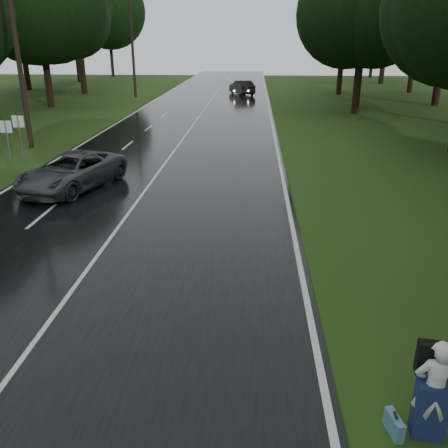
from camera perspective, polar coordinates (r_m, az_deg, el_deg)
The scene contains 15 objects.
ground at distance 10.31m, azimuth -23.55°, elevation -15.37°, with size 160.00×160.00×0.00m, color #254313.
road at distance 28.19m, azimuth -5.61°, elevation 9.35°, with size 12.00×140.00×0.04m, color black.
lane_center at distance 28.19m, azimuth -5.61°, elevation 9.40°, with size 0.12×140.00×0.01m, color silver.
grey_car at distance 20.68m, azimuth -17.97°, elevation 6.10°, with size 2.42×5.25×1.46m, color #4A4D4F.
far_car at distance 55.75m, azimuth 2.18°, elevation 16.21°, with size 1.63×4.68×1.54m, color black.
hitchhiker at distance 8.33m, azimuth 23.98°, elevation -18.14°, with size 0.70×0.64×1.76m.
suitcase at distance 8.56m, azimuth 19.90°, elevation -21.90°, with size 0.14×0.48×0.34m, color teal.
utility_pole_mid at distance 30.05m, azimuth -22.25°, elevation 8.59°, with size 1.80×0.28×10.50m, color black, non-canonical shape.
utility_pole_far at distance 54.06m, azimuth -10.63°, elevation 14.85°, with size 1.80×0.28×9.54m, color black, non-canonical shape.
road_sign_a at distance 25.16m, azimuth -24.21°, elevation 6.05°, with size 0.56×0.10×2.34m, color white, non-canonical shape.
road_sign_b at distance 26.25m, azimuth -23.00°, elevation 6.80°, with size 0.57×0.10×2.39m, color white, non-canonical shape.
tree_left_e at distance 47.96m, azimuth -20.16°, elevation 13.14°, with size 9.69×9.69×15.14m, color black, non-canonical shape.
tree_left_f at distance 59.00m, azimuth -16.50°, elevation 14.88°, with size 9.17×9.17×14.34m, color black, non-canonical shape.
tree_right_e at distance 42.77m, azimuth 15.53°, elevation 12.79°, with size 8.77×8.77×13.71m, color black, non-canonical shape.
tree_right_f at distance 57.43m, azimuth 13.68°, elevation 14.99°, with size 9.67×9.67×15.11m, color black, non-canonical shape.
Camera 1 is at (4.43, -7.22, 5.87)m, focal length 37.74 mm.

